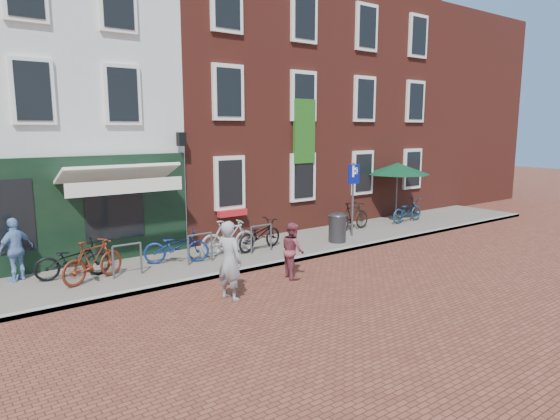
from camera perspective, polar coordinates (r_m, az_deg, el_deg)
ground at (r=13.41m, az=-1.02°, el=-6.64°), size 80.00×80.00×0.00m
sidewalk at (r=15.14m, az=-1.25°, el=-4.56°), size 24.00×3.00×0.10m
building_stucco at (r=17.66m, az=-29.06°, el=10.84°), size 8.00×8.00×9.00m
building_brick_mid at (r=19.93m, az=-8.33°, el=13.07°), size 6.00×8.00×10.00m
building_brick_right at (r=23.39m, az=5.02°, el=12.59°), size 6.00×8.00×10.00m
filler_right at (r=28.10m, az=15.14°, el=10.76°), size 7.00×8.00×9.00m
litter_bin at (r=15.88m, az=6.66°, el=-1.81°), size 0.56×0.56×1.03m
parking_sign at (r=16.66m, az=8.47°, el=2.70°), size 0.50×0.07×2.48m
parasol at (r=20.04m, az=13.44°, el=4.93°), size 2.55×2.55×2.36m
woman at (r=10.81m, az=-5.89°, el=-5.83°), size 0.60×0.74×1.76m
boy at (r=12.38m, az=1.48°, el=-4.65°), size 0.70×0.81×1.40m
cafe_person at (r=13.34m, az=-28.26°, el=-4.04°), size 0.97×0.75×1.53m
bicycle_0 at (r=13.06m, az=-22.87°, el=-5.32°), size 1.82×0.88×0.92m
bicycle_1 at (r=12.59m, az=-20.81°, el=-5.49°), size 1.75×1.06×1.02m
bicycle_2 at (r=13.66m, az=-11.88°, el=-4.13°), size 1.84×1.28×0.92m
bicycle_3 at (r=14.31m, az=-5.95°, el=-3.14°), size 1.74×0.71×1.02m
bicycle_4 at (r=14.80m, az=-2.38°, el=-2.88°), size 1.83×0.97×0.92m
bicycle_5 at (r=17.75m, az=8.39°, el=-0.72°), size 1.72×0.59×1.02m
bicycle_6 at (r=19.72m, az=14.48°, el=-0.06°), size 1.78×0.72×0.92m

